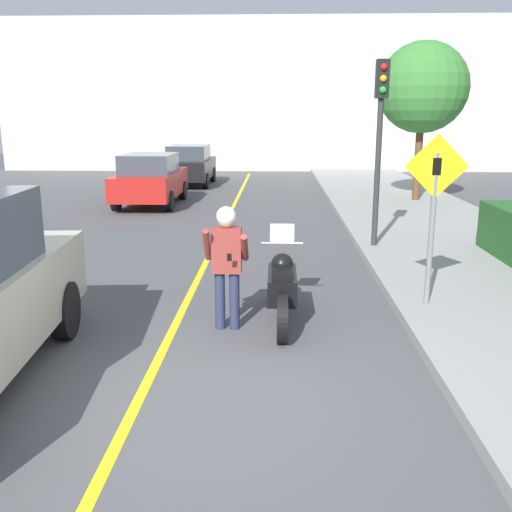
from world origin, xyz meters
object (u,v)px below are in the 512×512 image
at_px(motorcycle, 282,287).
at_px(street_tree, 423,88).
at_px(traffic_light, 380,119).
at_px(parked_car_black, 190,165).
at_px(crossing_sign, 434,204).
at_px(person_biker, 227,255).
at_px(parked_car_red, 151,179).

bearing_deg(motorcycle, street_tree, 68.24).
bearing_deg(traffic_light, street_tree, 70.25).
bearing_deg(parked_car_black, crossing_sign, -69.70).
bearing_deg(crossing_sign, person_biker, -165.56).
bearing_deg(person_biker, traffic_light, 59.34).
relative_size(motorcycle, parked_car_black, 0.52).
distance_m(street_tree, parked_car_red, 9.28).
height_order(crossing_sign, traffic_light, traffic_light).
bearing_deg(parked_car_red, motorcycle, -68.72).
xyz_separation_m(motorcycle, crossing_sign, (2.16, 0.42, 1.14)).
bearing_deg(parked_car_red, parked_car_black, 85.67).
distance_m(person_biker, crossing_sign, 3.07).
height_order(motorcycle, person_biker, person_biker).
relative_size(crossing_sign, parked_car_red, 0.59).
relative_size(person_biker, traffic_light, 0.45).
bearing_deg(crossing_sign, parked_car_red, 121.45).
xyz_separation_m(motorcycle, parked_car_red, (-4.25, 10.90, 0.35)).
distance_m(motorcycle, traffic_light, 5.33).
xyz_separation_m(motorcycle, street_tree, (4.56, 11.41, 3.24)).
relative_size(motorcycle, crossing_sign, 0.89).
height_order(motorcycle, street_tree, street_tree).
height_order(person_biker, parked_car_black, person_biker).
relative_size(person_biker, crossing_sign, 0.69).
bearing_deg(parked_car_black, street_tree, -31.73).
height_order(person_biker, traffic_light, traffic_light).
distance_m(person_biker, street_tree, 13.16).
bearing_deg(motorcycle, parked_car_black, 102.96).
height_order(crossing_sign, parked_car_red, crossing_sign).
xyz_separation_m(traffic_light, parked_car_red, (-6.27, 6.54, -1.95)).
bearing_deg(parked_car_black, traffic_light, -64.45).
relative_size(motorcycle, parked_car_red, 0.52).
bearing_deg(traffic_light, parked_car_black, 115.55).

